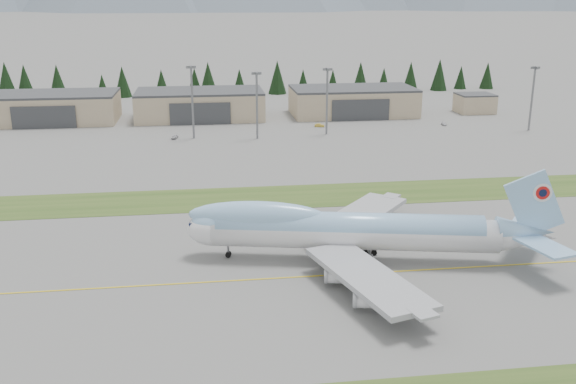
{
  "coord_description": "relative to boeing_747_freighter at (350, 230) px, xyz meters",
  "views": [
    {
      "loc": [
        -14.15,
        -97.46,
        45.1
      ],
      "look_at": [
        2.01,
        22.74,
        8.0
      ],
      "focal_mm": 40.0,
      "sensor_mm": 36.0,
      "label": 1
    }
  ],
  "objects": [
    {
      "name": "ground",
      "position": [
        -10.71,
        -5.89,
        -5.75
      ],
      "size": [
        7000.0,
        7000.0,
        0.0
      ],
      "primitive_type": "plane",
      "color": "slate",
      "rests_on": "ground"
    },
    {
      "name": "grass_strip_far",
      "position": [
        -10.71,
        39.11,
        -5.75
      ],
      "size": [
        400.0,
        18.0,
        0.08
      ],
      "primitive_type": "cube",
      "color": "#304A1A",
      "rests_on": "ground"
    },
    {
      "name": "taxiway_line_main",
      "position": [
        -10.71,
        -5.89,
        -5.75
      ],
      "size": [
        400.0,
        0.4,
        0.02
      ],
      "primitive_type": "cube",
      "color": "gold",
      "rests_on": "ground"
    },
    {
      "name": "boeing_747_freighter",
      "position": [
        0.0,
        0.0,
        0.0
      ],
      "size": [
        66.52,
        56.0,
        17.45
      ],
      "rotation": [
        0.0,
        0.0,
        -0.21
      ],
      "color": "silver",
      "rests_on": "ground"
    },
    {
      "name": "hangar_left",
      "position": [
        -80.71,
        144.01,
        -0.36
      ],
      "size": [
        48.0,
        26.6,
        10.8
      ],
      "color": "tan",
      "rests_on": "ground"
    },
    {
      "name": "hangar_center",
      "position": [
        -25.71,
        144.01,
        -0.36
      ],
      "size": [
        48.0,
        26.6,
        10.8
      ],
      "color": "tan",
      "rests_on": "ground"
    },
    {
      "name": "hangar_right",
      "position": [
        34.29,
        144.01,
        -0.36
      ],
      "size": [
        48.0,
        26.6,
        10.8
      ],
      "color": "tan",
      "rests_on": "ground"
    },
    {
      "name": "control_shed",
      "position": [
        84.29,
        142.11,
        -1.95
      ],
      "size": [
        14.0,
        12.0,
        7.6
      ],
      "color": "tan",
      "rests_on": "ground"
    },
    {
      "name": "floodlight_masts",
      "position": [
        -7.9,
        106.51,
        9.94
      ],
      "size": [
        200.93,
        7.2,
        23.71
      ],
      "color": "slate",
      "rests_on": "ground"
    },
    {
      "name": "service_vehicle_a",
      "position": [
        -34.36,
        107.6,
        -5.75
      ],
      "size": [
        2.56,
        4.3,
        1.37
      ],
      "primitive_type": "imported",
      "rotation": [
        0.0,
        0.0,
        -0.25
      ],
      "color": "#BCBBBD",
      "rests_on": "ground"
    },
    {
      "name": "service_vehicle_b",
      "position": [
        16.76,
        120.9,
        -5.75
      ],
      "size": [
        3.78,
        2.19,
        1.18
      ],
      "primitive_type": "imported",
      "rotation": [
        0.0,
        0.0,
        1.29
      ],
      "color": "gold",
      "rests_on": "ground"
    },
    {
      "name": "service_vehicle_c",
      "position": [
        62.42,
        118.02,
        -5.75
      ],
      "size": [
        2.07,
        3.86,
        1.06
      ],
      "primitive_type": "imported",
      "rotation": [
        0.0,
        0.0,
        -0.16
      ],
      "color": "#B4B3B8",
      "rests_on": "ground"
    },
    {
      "name": "conifer_belt",
      "position": [
        -18.24,
        205.89,
        1.36
      ],
      "size": [
        271.05,
        13.67,
        16.96
      ],
      "color": "black",
      "rests_on": "ground"
    }
  ]
}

